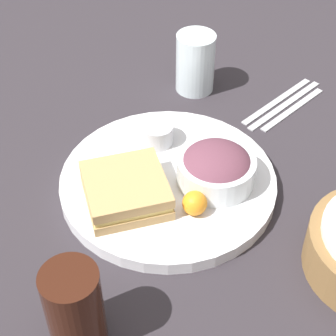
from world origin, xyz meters
TOP-DOWN VIEW (x-y plane):
  - ground_plane at (0.00, 0.00)m, footprint 4.00×4.00m
  - plate at (0.00, 0.00)m, footprint 0.34×0.34m
  - sandwich at (0.08, 0.01)m, footprint 0.15×0.15m
  - salad_bowl at (-0.06, 0.05)m, footprint 0.12×0.12m
  - dressing_cup at (-0.03, -0.08)m, footprint 0.05×0.05m
  - orange_wedge at (0.01, 0.08)m, footprint 0.04×0.04m
  - drink_glass at (0.24, 0.16)m, footprint 0.07×0.07m
  - fork at (-0.30, -0.07)m, footprint 0.19×0.05m
  - knife at (-0.30, -0.06)m, footprint 0.20×0.05m
  - spoon at (-0.30, -0.04)m, footprint 0.17×0.04m
  - water_glass at (-0.19, -0.20)m, footprint 0.07×0.07m

SIDE VIEW (x-z plane):
  - ground_plane at x=0.00m, z-range 0.00..0.00m
  - fork at x=-0.30m, z-range 0.00..0.01m
  - knife at x=-0.30m, z-range 0.00..0.01m
  - spoon at x=-0.30m, z-range 0.00..0.01m
  - plate at x=0.00m, z-range 0.00..0.02m
  - dressing_cup at x=-0.03m, z-range 0.02..0.06m
  - orange_wedge at x=0.01m, z-range 0.02..0.06m
  - sandwich at x=0.08m, z-range 0.02..0.06m
  - salad_bowl at x=-0.06m, z-range 0.02..0.08m
  - water_glass at x=-0.19m, z-range 0.00..0.11m
  - drink_glass at x=0.24m, z-range 0.00..0.12m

